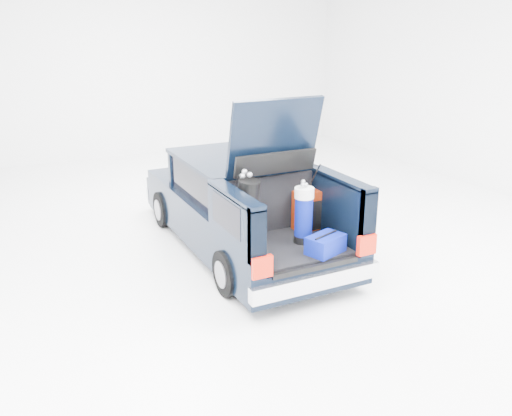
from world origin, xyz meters
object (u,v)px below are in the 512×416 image
black_golf_bag (246,212)px  blue_golf_bag (304,215)px  blue_duffel (326,244)px  car (239,205)px  red_suitcase (307,211)px

black_golf_bag → blue_golf_bag: black_golf_bag is taller
blue_golf_bag → blue_duffel: 0.51m
car → blue_golf_bag: size_ratio=5.45×
car → blue_golf_bag: (0.22, -1.58, 0.31)m
red_suitcase → car: bearing=113.5°
black_golf_bag → blue_golf_bag: (0.72, -0.23, -0.07)m
car → blue_duffel: (0.29, -2.01, 0.04)m
red_suitcase → black_golf_bag: (-1.00, -0.15, 0.18)m
black_golf_bag → blue_golf_bag: bearing=-37.8°
black_golf_bag → blue_duffel: black_golf_bag is taller
blue_golf_bag → blue_duffel: bearing=-81.0°
car → black_golf_bag: size_ratio=4.59×
car → black_golf_bag: (-0.50, -1.34, 0.38)m
red_suitcase → blue_duffel: 0.85m
black_golf_bag → blue_duffel: size_ratio=1.82×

